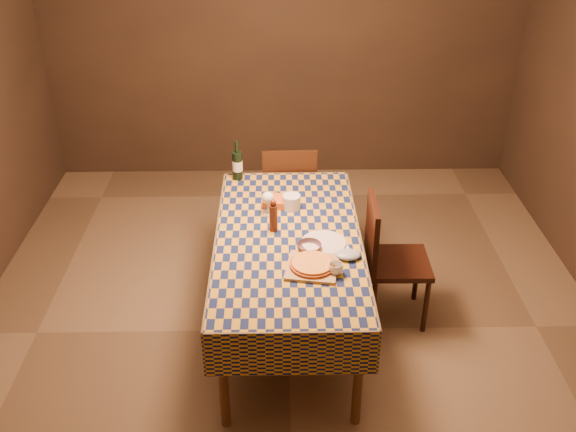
% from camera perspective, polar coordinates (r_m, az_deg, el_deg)
% --- Properties ---
extents(room, '(5.00, 5.10, 2.70)m').
position_cam_1_polar(room, '(3.83, 0.01, 5.41)').
color(room, brown).
rests_on(room, ground).
extents(dining_table, '(0.94, 1.84, 0.77)m').
position_cam_1_polar(dining_table, '(4.16, 0.01, -2.80)').
color(dining_table, brown).
rests_on(dining_table, ground).
extents(cutting_board, '(0.35, 0.35, 0.02)m').
position_cam_1_polar(cutting_board, '(3.83, 2.17, -4.55)').
color(cutting_board, '#9F794A').
rests_on(cutting_board, dining_table).
extents(pizza, '(0.36, 0.36, 0.03)m').
position_cam_1_polar(pizza, '(3.81, 2.17, -4.28)').
color(pizza, '#923E18').
rests_on(pizza, cutting_board).
extents(pepper_mill, '(0.06, 0.06, 0.23)m').
position_cam_1_polar(pepper_mill, '(4.13, -1.31, -0.02)').
color(pepper_mill, '#4F2012').
rests_on(pepper_mill, dining_table).
extents(bowl, '(0.18, 0.18, 0.05)m').
position_cam_1_polar(bowl, '(3.98, 1.89, -2.80)').
color(bowl, '#5B404C').
rests_on(bowl, dining_table).
extents(wine_glass, '(0.09, 0.09, 0.17)m').
position_cam_1_polar(wine_glass, '(4.31, -1.81, 1.56)').
color(wine_glass, white).
rests_on(wine_glass, dining_table).
extents(wine_bottle, '(0.09, 0.09, 0.31)m').
position_cam_1_polar(wine_bottle, '(4.79, -4.52, 4.56)').
color(wine_bottle, black).
rests_on(wine_bottle, dining_table).
extents(deli_tub, '(0.13, 0.13, 0.10)m').
position_cam_1_polar(deli_tub, '(4.40, 0.30, 1.24)').
color(deli_tub, silver).
rests_on(deli_tub, dining_table).
extents(takeout_container, '(0.25, 0.20, 0.05)m').
position_cam_1_polar(takeout_container, '(4.46, -0.75, 1.28)').
color(takeout_container, '#B85718').
rests_on(takeout_container, dining_table).
extents(white_plate, '(0.34, 0.34, 0.02)m').
position_cam_1_polar(white_plate, '(4.05, 3.19, -2.41)').
color(white_plate, silver).
rests_on(white_plate, dining_table).
extents(tumbler, '(0.12, 0.12, 0.07)m').
position_cam_1_polar(tumbler, '(3.77, 4.26, -4.70)').
color(tumbler, white).
rests_on(tumbler, dining_table).
extents(flour_patch, '(0.27, 0.23, 0.00)m').
position_cam_1_polar(flour_patch, '(4.05, 3.56, -2.57)').
color(flour_patch, silver).
rests_on(flour_patch, dining_table).
extents(flour_bag, '(0.16, 0.12, 0.05)m').
position_cam_1_polar(flour_bag, '(3.93, 5.35, -3.43)').
color(flour_bag, '#91A1BA').
rests_on(flour_bag, dining_table).
extents(chair_far, '(0.43, 0.44, 0.93)m').
position_cam_1_polar(chair_far, '(5.17, 0.09, 2.21)').
color(chair_far, black).
rests_on(chair_far, ground).
extents(chair_right, '(0.43, 0.43, 0.93)m').
position_cam_1_polar(chair_right, '(4.45, 8.81, -3.38)').
color(chair_right, black).
rests_on(chair_right, ground).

